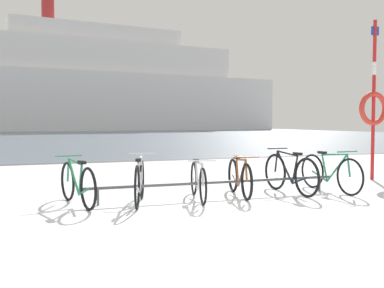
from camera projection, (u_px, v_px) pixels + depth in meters
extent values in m
cube|color=silver|center=(261.00, 256.00, 4.67)|extent=(80.00, 22.00, 0.08)
cube|color=slate|center=(46.00, 131.00, 66.63)|extent=(80.00, 110.00, 0.08)
cube|color=#47474C|center=(102.00, 163.00, 15.00)|extent=(80.00, 0.50, 0.05)
cylinder|color=#4C5156|center=(219.00, 182.00, 7.99)|extent=(4.77, 0.05, 0.05)
cylinder|color=#4C5156|center=(98.00, 197.00, 7.27)|extent=(0.04, 0.04, 0.28)
cylinder|color=#4C5156|center=(319.00, 184.00, 8.73)|extent=(0.04, 0.04, 0.28)
torus|color=black|center=(68.00, 181.00, 7.68)|extent=(0.19, 0.67, 0.67)
torus|color=black|center=(88.00, 189.00, 6.83)|extent=(0.19, 0.67, 0.67)
cylinder|color=#2D8C60|center=(74.00, 176.00, 7.40)|extent=(0.16, 0.53, 0.57)
cylinder|color=#2D8C60|center=(80.00, 180.00, 7.12)|extent=(0.08, 0.19, 0.51)
cylinder|color=#2D8C60|center=(75.00, 162.00, 7.32)|extent=(0.19, 0.66, 0.08)
cylinder|color=#2D8C60|center=(84.00, 192.00, 7.01)|extent=(0.14, 0.44, 0.19)
cylinder|color=#2D8C60|center=(68.00, 170.00, 7.64)|extent=(0.06, 0.12, 0.40)
cube|color=black|center=(82.00, 162.00, 7.04)|extent=(0.12, 0.21, 0.05)
cylinder|color=#2D8C60|center=(69.00, 156.00, 7.60)|extent=(0.45, 0.13, 0.02)
torus|color=black|center=(142.00, 179.00, 7.87)|extent=(0.25, 0.68, 0.70)
torus|color=black|center=(137.00, 187.00, 6.90)|extent=(0.25, 0.68, 0.70)
cylinder|color=silver|center=(140.00, 174.00, 7.55)|extent=(0.19, 0.50, 0.59)
cylinder|color=silver|center=(139.00, 178.00, 7.23)|extent=(0.09, 0.18, 0.53)
cylinder|color=silver|center=(140.00, 159.00, 7.46)|extent=(0.23, 0.61, 0.09)
cylinder|color=silver|center=(138.00, 190.00, 7.11)|extent=(0.16, 0.41, 0.19)
cylinder|color=silver|center=(142.00, 168.00, 7.82)|extent=(0.07, 0.11, 0.42)
cube|color=black|center=(138.00, 160.00, 7.15)|extent=(0.14, 0.21, 0.05)
cylinder|color=silver|center=(141.00, 153.00, 7.77)|extent=(0.45, 0.16, 0.02)
torus|color=black|center=(203.00, 186.00, 7.27)|extent=(0.16, 0.61, 0.62)
torus|color=black|center=(194.00, 178.00, 8.30)|extent=(0.16, 0.61, 0.62)
cylinder|color=silver|center=(200.00, 177.00, 7.60)|extent=(0.15, 0.54, 0.53)
cylinder|color=silver|center=(197.00, 176.00, 7.93)|extent=(0.07, 0.19, 0.47)
cylinder|color=silver|center=(199.00, 163.00, 7.66)|extent=(0.17, 0.67, 0.08)
cylinder|color=silver|center=(196.00, 184.00, 8.08)|extent=(0.13, 0.45, 0.17)
cylinder|color=silver|center=(203.00, 175.00, 7.30)|extent=(0.06, 0.12, 0.37)
cube|color=black|center=(196.00, 161.00, 8.00)|extent=(0.12, 0.21, 0.05)
cylinder|color=silver|center=(202.00, 161.00, 7.33)|extent=(0.46, 0.12, 0.02)
torus|color=black|center=(247.00, 182.00, 7.70)|extent=(0.17, 0.65, 0.65)
torus|color=black|center=(233.00, 175.00, 8.66)|extent=(0.17, 0.65, 0.65)
cylinder|color=brown|center=(242.00, 173.00, 8.01)|extent=(0.13, 0.51, 0.55)
cylinder|color=brown|center=(237.00, 172.00, 8.32)|extent=(0.07, 0.18, 0.49)
cylinder|color=brown|center=(241.00, 160.00, 8.07)|extent=(0.16, 0.63, 0.08)
cylinder|color=brown|center=(236.00, 180.00, 8.46)|extent=(0.12, 0.42, 0.18)
cylinder|color=brown|center=(246.00, 171.00, 7.73)|extent=(0.06, 0.11, 0.38)
cube|color=black|center=(237.00, 157.00, 8.38)|extent=(0.12, 0.21, 0.05)
cylinder|color=brown|center=(246.00, 157.00, 7.75)|extent=(0.46, 0.11, 0.02)
torus|color=black|center=(275.00, 172.00, 8.94)|extent=(0.08, 0.73, 0.72)
torus|color=black|center=(307.00, 178.00, 8.01)|extent=(0.08, 0.73, 0.72)
cylinder|color=#1E2328|center=(285.00, 167.00, 8.63)|extent=(0.06, 0.54, 0.61)
cylinder|color=#1E2328|center=(295.00, 170.00, 8.33)|extent=(0.04, 0.19, 0.54)
cylinder|color=#1E2328|center=(287.00, 153.00, 8.55)|extent=(0.07, 0.67, 0.09)
cylinder|color=#1E2328|center=(299.00, 181.00, 8.21)|extent=(0.06, 0.45, 0.20)
cylinder|color=#1E2328|center=(276.00, 161.00, 8.90)|extent=(0.04, 0.11, 0.43)
cube|color=black|center=(298.00, 154.00, 8.24)|extent=(0.09, 0.20, 0.05)
cylinder|color=#1E2328|center=(278.00, 148.00, 8.85)|extent=(0.46, 0.05, 0.02)
torus|color=black|center=(350.00, 177.00, 8.19)|extent=(0.08, 0.70, 0.70)
torus|color=black|center=(312.00, 171.00, 9.18)|extent=(0.08, 0.70, 0.70)
cylinder|color=#2D8C60|center=(337.00, 168.00, 8.51)|extent=(0.07, 0.57, 0.59)
cylinder|color=#2D8C60|center=(325.00, 168.00, 8.83)|extent=(0.05, 0.20, 0.53)
cylinder|color=#2D8C60|center=(334.00, 154.00, 8.57)|extent=(0.08, 0.71, 0.09)
cylinder|color=#2D8C60|center=(320.00, 176.00, 8.97)|extent=(0.06, 0.47, 0.19)
cylinder|color=#2D8C60|center=(349.00, 166.00, 8.22)|extent=(0.04, 0.12, 0.42)
cube|color=black|center=(322.00, 152.00, 8.89)|extent=(0.09, 0.20, 0.05)
cylinder|color=#2D8C60|center=(347.00, 152.00, 8.24)|extent=(0.46, 0.05, 0.02)
cylinder|color=red|center=(374.00, 101.00, 10.37)|extent=(0.08, 0.08, 3.71)
cylinder|color=white|center=(374.00, 68.00, 10.33)|extent=(0.09, 0.09, 0.30)
torus|color=red|center=(373.00, 109.00, 10.38)|extent=(0.80, 0.12, 0.80)
cube|color=navy|center=(375.00, 31.00, 10.29)|extent=(0.20, 0.03, 0.20)
cube|color=white|center=(106.00, 103.00, 69.29)|extent=(57.30, 16.90, 8.59)
cube|color=white|center=(96.00, 59.00, 68.31)|extent=(43.10, 13.68, 4.72)
cube|color=white|center=(96.00, 35.00, 68.13)|extent=(26.09, 10.11, 2.41)
cylinder|color=#A52626|center=(48.00, 9.00, 64.77)|extent=(1.81, 1.81, 3.87)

